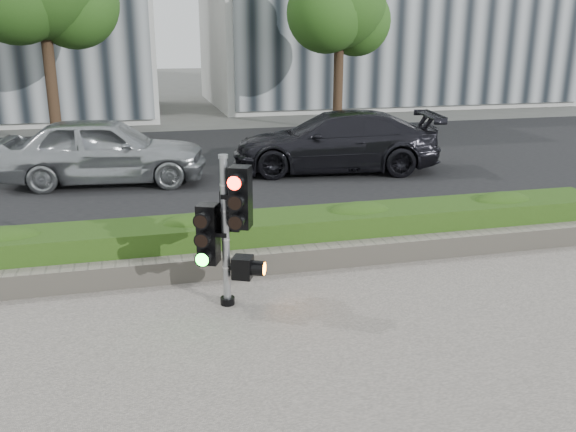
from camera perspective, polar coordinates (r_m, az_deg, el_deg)
The scene contains 9 objects.
ground at distance 7.76m, azimuth 2.71°, elevation -10.35°, with size 120.00×120.00×0.00m, color #51514C.
road at distance 17.09m, azimuth -7.07°, elevation 4.71°, with size 60.00×13.00×0.02m, color black.
curb at distance 10.55m, azimuth -2.25°, elevation -2.49°, with size 60.00×0.25×0.12m, color gray.
stone_wall at distance 9.36m, azimuth -0.65°, elevation -4.13°, with size 12.00×0.32×0.34m, color gray.
hedge at distance 9.89m, azimuth -1.54°, elevation -1.91°, with size 12.00×1.00×0.68m, color #467724.
tree_right at distance 23.42m, azimuth 4.80°, elevation 18.99°, with size 4.10×3.58×6.53m.
traffic_signal at distance 7.95m, azimuth -5.65°, elevation -0.71°, with size 0.76×0.65×2.04m.
car_silver at distance 15.37m, azimuth -16.76°, elevation 5.92°, with size 1.93×4.79×1.63m, color #A2A5A8.
car_dark at distance 16.19m, azimuth 4.43°, elevation 6.97°, with size 2.19×5.39×1.56m, color black.
Camera 1 is at (-2.05, -6.60, 3.53)m, focal length 38.00 mm.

